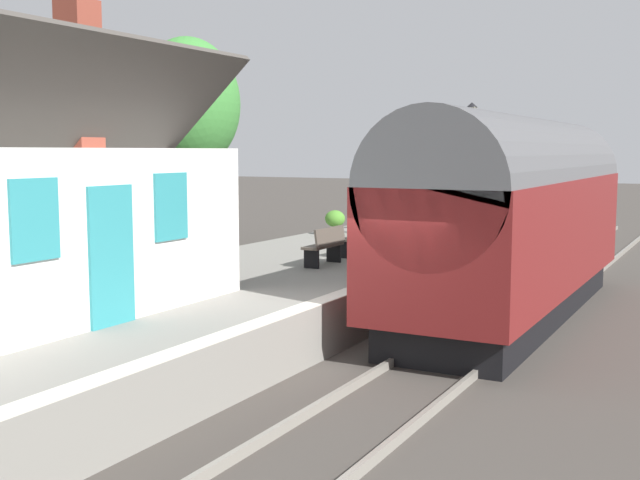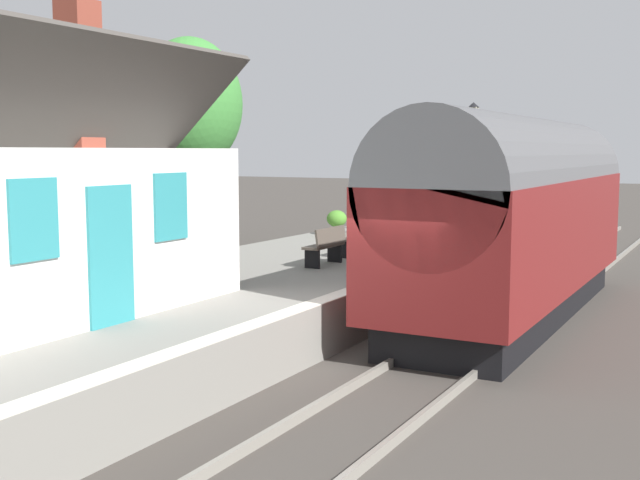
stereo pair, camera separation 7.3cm
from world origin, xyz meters
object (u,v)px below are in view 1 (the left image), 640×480
(train, at_px, (514,215))
(tree_distant, at_px, (188,104))
(bench_by_lamp, at_px, (434,221))
(bench_near_building, at_px, (360,237))
(bench_platform_end, at_px, (325,245))
(bench_mid_platform, at_px, (387,230))
(planter_edge_far, at_px, (363,218))
(planter_corner_building, at_px, (335,221))
(lamp_post_platform, at_px, (471,146))

(train, distance_m, tree_distant, 16.00)
(train, relative_size, bench_by_lamp, 7.67)
(bench_near_building, xyz_separation_m, bench_platform_end, (-1.84, -0.01, 0.00))
(bench_platform_end, bearing_deg, bench_mid_platform, 1.58)
(planter_edge_far, bearing_deg, bench_mid_platform, -147.10)
(bench_near_building, height_order, bench_mid_platform, same)
(bench_platform_end, xyz_separation_m, planter_corner_building, (5.86, 2.78, -0.04))
(bench_platform_end, height_order, lamp_post_platform, lamp_post_platform)
(bench_platform_end, bearing_deg, train, -75.03)
(bench_near_building, relative_size, bench_mid_platform, 1.00)
(tree_distant, bearing_deg, bench_mid_platform, -113.04)
(bench_platform_end, bearing_deg, bench_near_building, 0.30)
(bench_platform_end, xyz_separation_m, tree_distant, (8.00, 10.06, 3.86))
(planter_corner_building, xyz_separation_m, lamp_post_platform, (-0.29, -4.40, 2.29))
(planter_corner_building, relative_size, tree_distant, 0.10)
(planter_edge_far, bearing_deg, lamp_post_platform, -118.79)
(planter_corner_building, bearing_deg, bench_platform_end, -154.60)
(planter_edge_far, height_order, tree_distant, tree_distant)
(train, height_order, bench_by_lamp, train)
(bench_mid_platform, relative_size, lamp_post_platform, 0.36)
(bench_platform_end, xyz_separation_m, planter_edge_far, (8.03, 2.86, -0.12))
(planter_edge_far, distance_m, lamp_post_platform, 5.63)
(bench_by_lamp, bearing_deg, tree_distant, 84.30)
(tree_distant, bearing_deg, train, -116.19)
(bench_by_lamp, relative_size, bench_mid_platform, 1.01)
(bench_mid_platform, height_order, tree_distant, tree_distant)
(train, bearing_deg, planter_edge_far, 44.72)
(bench_near_building, xyz_separation_m, planter_corner_building, (4.02, 2.77, -0.04))
(train, xyz_separation_m, planter_corner_building, (4.78, 6.81, -0.81))
(bench_mid_platform, height_order, bench_platform_end, same)
(bench_by_lamp, distance_m, bench_near_building, 5.16)
(planter_corner_building, bearing_deg, bench_by_lamp, -68.24)
(planter_corner_building, bearing_deg, tree_distant, 73.59)
(tree_distant, bearing_deg, bench_by_lamp, -95.70)
(bench_by_lamp, relative_size, lamp_post_platform, 0.36)
(bench_by_lamp, bearing_deg, bench_near_building, 179.29)
(planter_edge_far, xyz_separation_m, lamp_post_platform, (-2.46, -4.47, 2.37))
(train, xyz_separation_m, bench_mid_platform, (2.69, 4.13, -0.77))
(bench_near_building, bearing_deg, train, -100.67)
(bench_near_building, height_order, bench_platform_end, same)
(train, distance_m, bench_mid_platform, 4.99)
(train, bearing_deg, tree_distant, 63.81)
(train, distance_m, lamp_post_platform, 5.31)
(lamp_post_platform, bearing_deg, bench_near_building, 156.50)
(bench_mid_platform, xyz_separation_m, bench_platform_end, (-3.77, -0.10, 0.00))
(planter_corner_building, distance_m, tree_distant, 8.53)
(train, height_order, bench_mid_platform, train)
(bench_platform_end, relative_size, planter_edge_far, 1.98)
(planter_edge_far, bearing_deg, bench_platform_end, -160.40)
(planter_corner_building, bearing_deg, lamp_post_platform, -93.79)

